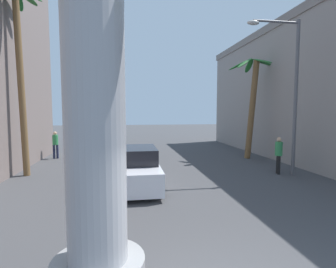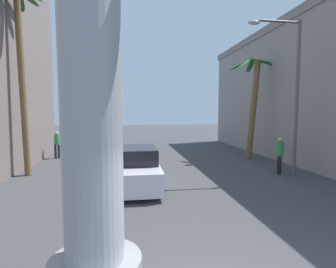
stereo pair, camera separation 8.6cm
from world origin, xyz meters
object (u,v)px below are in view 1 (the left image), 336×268
car_lead (134,167)px  palm_tree_mid_left (19,52)px  street_lamp (288,82)px  palm_tree_mid_right (252,97)px  pedestrian_far_left (55,143)px  pedestrian_mid_right (279,153)px

car_lead → palm_tree_mid_left: bearing=155.9°
street_lamp → palm_tree_mid_right: bearing=83.5°
car_lead → pedestrian_far_left: (-4.73, 6.65, 0.30)m
palm_tree_mid_left → street_lamp: bearing=-8.8°
street_lamp → car_lead: size_ratio=1.38×
street_lamp → palm_tree_mid_left: palm_tree_mid_left is taller
palm_tree_mid_left → pedestrian_mid_right: bearing=-7.5°
car_lead → palm_tree_mid_right: (7.52, 4.86, 3.21)m
street_lamp → palm_tree_mid_right: 4.53m
pedestrian_mid_right → palm_tree_mid_left: bearing=172.5°
palm_tree_mid_left → pedestrian_far_left: (0.29, 4.40, -4.62)m
palm_tree_mid_left → pedestrian_mid_right: palm_tree_mid_left is taller
palm_tree_mid_left → palm_tree_mid_right: bearing=11.8°
car_lead → pedestrian_far_left: pedestrian_far_left is taller
pedestrian_mid_right → pedestrian_far_left: pedestrian_mid_right is taller
car_lead → pedestrian_mid_right: pedestrian_mid_right is taller
car_lead → palm_tree_mid_left: 7.38m
pedestrian_mid_right → car_lead: bearing=-174.4°
street_lamp → car_lead: (-7.01, -0.37, -3.59)m
car_lead → pedestrian_mid_right: 6.89m
street_lamp → palm_tree_mid_left: (-12.04, 1.87, 1.32)m
street_lamp → pedestrian_far_left: 13.72m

